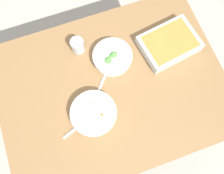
# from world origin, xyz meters

# --- Properties ---
(ground_plane) EXTENTS (6.00, 6.00, 0.00)m
(ground_plane) POSITION_xyz_m (0.00, 0.00, 0.00)
(ground_plane) COLOR #B2A899
(dining_table) EXTENTS (1.20, 0.90, 0.74)m
(dining_table) POSITION_xyz_m (0.00, 0.00, 0.65)
(dining_table) COLOR olive
(dining_table) RESTS_ON ground_plane
(stew_bowl) EXTENTS (0.23, 0.23, 0.06)m
(stew_bowl) POSITION_xyz_m (-0.14, -0.11, 0.77)
(stew_bowl) COLOR white
(stew_bowl) RESTS_ON dining_table
(broccoli_bowl) EXTENTS (0.21, 0.21, 0.07)m
(broccoli_bowl) POSITION_xyz_m (0.06, 0.15, 0.77)
(broccoli_bowl) COLOR white
(broccoli_bowl) RESTS_ON dining_table
(baking_dish) EXTENTS (0.33, 0.26, 0.06)m
(baking_dish) POSITION_xyz_m (0.37, 0.12, 0.77)
(baking_dish) COLOR silver
(baking_dish) RESTS_ON dining_table
(drink_cup) EXTENTS (0.07, 0.07, 0.08)m
(drink_cup) POSITION_xyz_m (-0.10, 0.27, 0.78)
(drink_cup) COLOR #B2BCC6
(drink_cup) RESTS_ON dining_table
(spoon_by_stew) EXTENTS (0.17, 0.08, 0.01)m
(spoon_by_stew) POSITION_xyz_m (-0.21, -0.13, 0.74)
(spoon_by_stew) COLOR silver
(spoon_by_stew) RESTS_ON dining_table
(spoon_by_broccoli) EXTENTS (0.13, 0.14, 0.01)m
(spoon_by_broccoli) POSITION_xyz_m (-0.02, 0.06, 0.74)
(spoon_by_broccoli) COLOR silver
(spoon_by_broccoli) RESTS_ON dining_table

